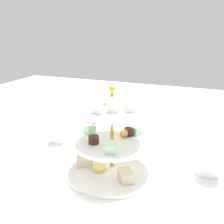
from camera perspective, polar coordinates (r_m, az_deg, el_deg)
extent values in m
plane|color=white|center=(0.78, 0.00, -12.98)|extent=(2.40, 2.40, 0.00)
cylinder|color=white|center=(0.78, 0.00, -12.67)|extent=(0.29, 0.29, 0.01)
cylinder|color=white|center=(0.73, 0.00, -6.56)|extent=(0.24, 0.24, 0.01)
cylinder|color=white|center=(0.70, 0.00, 0.24)|extent=(0.18, 0.18, 0.01)
cylinder|color=gold|center=(0.72, 0.00, -4.41)|extent=(0.01, 0.01, 0.25)
sphere|color=gold|center=(0.68, 0.00, 5.42)|extent=(0.02, 0.02, 0.02)
cube|color=beige|center=(0.77, -6.29, -11.15)|extent=(0.05, 0.06, 0.03)
cube|color=beige|center=(0.70, 3.16, -14.45)|extent=(0.06, 0.06, 0.03)
cube|color=beige|center=(0.83, 3.21, -8.93)|extent=(0.05, 0.04, 0.03)
cylinder|color=#E5C660|center=(0.75, -2.90, -12.85)|extent=(0.04, 0.04, 0.01)
cylinder|color=#381E14|center=(0.70, -4.25, -6.36)|extent=(0.03, 0.03, 0.02)
cylinder|color=#381E14|center=(0.75, 3.95, -4.51)|extent=(0.03, 0.03, 0.02)
cube|color=#B2E5BC|center=(0.65, -0.37, -8.34)|extent=(0.04, 0.04, 0.02)
cube|color=#B2E5BC|center=(0.76, 5.54, -4.16)|extent=(0.04, 0.04, 0.02)
cube|color=#B2E5BC|center=(0.77, -5.18, -3.95)|extent=(0.04, 0.04, 0.02)
sphere|color=gold|center=(0.74, 2.78, -4.94)|extent=(0.02, 0.02, 0.02)
cylinder|color=silver|center=(0.66, -3.23, 0.43)|extent=(0.03, 0.03, 0.02)
cylinder|color=silver|center=(0.68, 4.07, 0.94)|extent=(0.03, 0.03, 0.02)
cylinder|color=silver|center=(0.74, -0.85, 2.50)|extent=(0.03, 0.03, 0.02)
cylinder|color=white|center=(0.67, 0.31, 1.81)|extent=(0.04, 0.04, 0.04)
cube|color=silver|center=(0.74, -0.86, 1.92)|extent=(0.09, 0.04, 0.00)
cube|color=silver|center=(0.67, -3.47, -0.03)|extent=(0.09, 0.03, 0.00)
cylinder|color=silver|center=(0.78, 21.40, -9.26)|extent=(0.07, 0.07, 0.12)
cylinder|color=silver|center=(0.96, -12.21, -4.52)|extent=(0.06, 0.06, 0.07)
cylinder|color=white|center=(1.04, -4.15, -4.35)|extent=(0.09, 0.09, 0.01)
cylinder|color=white|center=(1.03, -4.19, -3.04)|extent=(0.06, 0.06, 0.04)
cylinder|color=#D14C56|center=(1.02, -4.21, -2.07)|extent=(0.06, 0.06, 0.01)
cube|color=silver|center=(1.04, 9.54, -4.42)|extent=(0.06, 0.17, 0.00)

